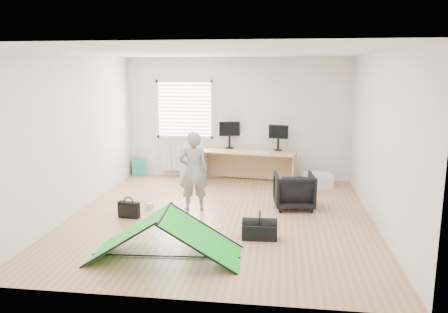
# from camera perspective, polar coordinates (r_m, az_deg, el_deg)

# --- Properties ---
(ground) EXTENTS (5.50, 5.50, 0.00)m
(ground) POSITION_cam_1_polar(r_m,az_deg,el_deg) (7.42, -0.40, -7.82)
(ground) COLOR tan
(ground) RESTS_ON ground
(back_wall) EXTENTS (5.00, 0.02, 2.70)m
(back_wall) POSITION_cam_1_polar(r_m,az_deg,el_deg) (9.80, 1.79, 4.95)
(back_wall) COLOR silver
(back_wall) RESTS_ON ground
(window) EXTENTS (1.20, 0.06, 1.20)m
(window) POSITION_cam_1_polar(r_m,az_deg,el_deg) (9.93, -5.17, 6.15)
(window) COLOR silver
(window) RESTS_ON back_wall
(radiator) EXTENTS (1.00, 0.12, 0.60)m
(radiator) POSITION_cam_1_polar(r_m,az_deg,el_deg) (10.05, -5.11, -0.13)
(radiator) COLOR silver
(radiator) RESTS_ON back_wall
(desk) EXTENTS (2.13, 0.93, 0.70)m
(desk) POSITION_cam_1_polar(r_m,az_deg,el_deg) (9.52, 3.04, -1.35)
(desk) COLOR tan
(desk) RESTS_ON ground
(filing_cabinet) EXTENTS (0.55, 0.63, 0.62)m
(filing_cabinet) POSITION_cam_1_polar(r_m,az_deg,el_deg) (9.70, -3.98, -1.37)
(filing_cabinet) COLOR #AEB0B4
(filing_cabinet) RESTS_ON ground
(monitor_left) EXTENTS (0.47, 0.20, 0.44)m
(monitor_left) POSITION_cam_1_polar(r_m,az_deg,el_deg) (9.71, 0.73, 2.36)
(monitor_left) COLOR black
(monitor_left) RESTS_ON desk
(monitor_right) EXTENTS (0.44, 0.20, 0.41)m
(monitor_right) POSITION_cam_1_polar(r_m,az_deg,el_deg) (9.54, 7.10, 2.02)
(monitor_right) COLOR black
(monitor_right) RESTS_ON desk
(keyboard) EXTENTS (0.46, 0.30, 0.02)m
(keyboard) POSITION_cam_1_polar(r_m,az_deg,el_deg) (9.28, 4.88, 0.58)
(keyboard) COLOR beige
(keyboard) RESTS_ON desk
(thermos) EXTENTS (0.09, 0.09, 0.24)m
(thermos) POSITION_cam_1_polar(r_m,az_deg,el_deg) (9.42, 8.22, 1.34)
(thermos) COLOR #AE6172
(thermos) RESTS_ON desk
(office_chair) EXTENTS (0.76, 0.77, 0.64)m
(office_chair) POSITION_cam_1_polar(r_m,az_deg,el_deg) (7.87, 9.12, -4.42)
(office_chair) COLOR black
(office_chair) RESTS_ON ground
(person) EXTENTS (0.57, 0.45, 1.40)m
(person) POSITION_cam_1_polar(r_m,az_deg,el_deg) (7.57, -4.01, -1.95)
(person) COLOR gray
(person) RESTS_ON ground
(kite) EXTENTS (2.03, 1.00, 0.61)m
(kite) POSITION_cam_1_polar(r_m,az_deg,el_deg) (5.82, -7.69, -10.16)
(kite) COLOR #12C126
(kite) RESTS_ON ground
(storage_crate) EXTENTS (0.63, 0.53, 0.30)m
(storage_crate) POSITION_cam_1_polar(r_m,az_deg,el_deg) (9.37, 12.13, -3.04)
(storage_crate) COLOR white
(storage_crate) RESTS_ON ground
(tote_bag) EXTENTS (0.35, 0.24, 0.39)m
(tote_bag) POSITION_cam_1_polar(r_m,az_deg,el_deg) (10.35, -11.03, -1.42)
(tote_bag) COLOR #22A280
(tote_bag) RESTS_ON ground
(laptop_bag) EXTENTS (0.38, 0.17, 0.27)m
(laptop_bag) POSITION_cam_1_polar(r_m,az_deg,el_deg) (7.48, -12.31, -6.82)
(laptop_bag) COLOR black
(laptop_bag) RESTS_ON ground
(white_box) EXTENTS (0.13, 0.13, 0.11)m
(white_box) POSITION_cam_1_polar(r_m,az_deg,el_deg) (7.88, -9.70, -6.42)
(white_box) COLOR silver
(white_box) RESTS_ON ground
(duffel_bag) EXTENTS (0.51, 0.27, 0.22)m
(duffel_bag) POSITION_cam_1_polar(r_m,az_deg,el_deg) (6.47, 4.67, -9.71)
(duffel_bag) COLOR black
(duffel_bag) RESTS_ON ground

